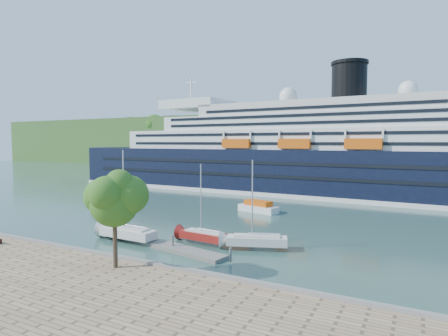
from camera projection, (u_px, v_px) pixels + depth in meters
ground at (110, 266)px, 35.15m from camera, size 400.00×400.00×0.00m
far_hillside at (354, 141)px, 162.52m from camera, size 400.00×50.00×24.00m
quay_coping at (108, 255)px, 34.89m from camera, size 220.00×0.50×0.30m
cruise_ship at (288, 131)px, 85.48m from camera, size 127.49×23.00×28.50m
promenade_tree at (115, 215)px, 31.58m from camera, size 5.48×5.48×9.08m
floating_pontoon at (160, 244)px, 41.94m from camera, size 17.89×5.44×0.40m
sailboat_white_near at (127, 198)px, 43.49m from camera, size 7.99×2.44×10.25m
sailboat_red at (204, 206)px, 42.69m from camera, size 6.93×2.50×8.76m
sailboat_white_far at (257, 207)px, 40.41m from camera, size 7.47×4.39×9.32m
tender_launch at (258, 206)px, 62.38m from camera, size 7.36×4.08×1.93m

